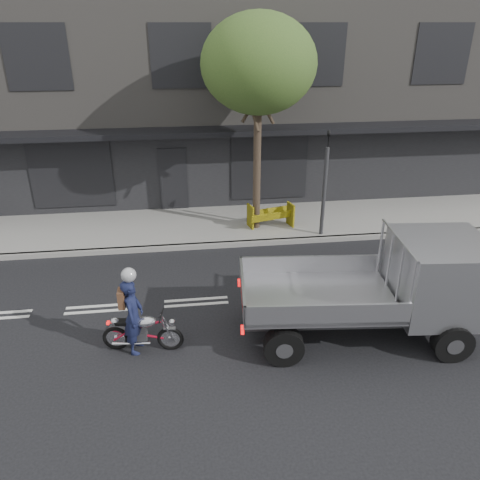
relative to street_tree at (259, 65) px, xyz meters
The scene contains 10 objects.
ground 7.09m from the street_tree, 117.65° to the right, with size 80.00×80.00×0.00m, color black.
sidewalk 5.67m from the street_tree, 167.20° to the left, with size 32.00×3.20×0.15m, color gray.
kerb 5.75m from the street_tree, 153.43° to the right, with size 32.00×0.20×0.15m, color gray.
building_main 7.54m from the street_tree, 107.22° to the left, with size 26.00×10.00×8.00m, color slate.
street_tree is the anchor object (origin of this frame).
traffic_light_pole 4.23m from the street_tree, 23.03° to the right, with size 0.12×0.12×3.50m.
motorcycle 8.35m from the street_tree, 119.89° to the right, with size 1.73×0.50×0.89m.
rider 8.20m from the street_tree, 120.97° to the right, with size 0.62×0.41×1.70m, color #161C3E.
flatbed_ute 7.66m from the street_tree, 67.68° to the right, with size 5.35×2.57×2.40m.
construction_barrier 4.75m from the street_tree, 25.68° to the right, with size 1.46×0.59×0.82m, color yellow, non-canonical shape.
Camera 1 is at (-0.19, -10.07, 6.40)m, focal length 35.00 mm.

